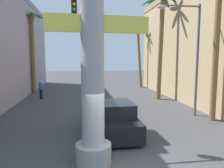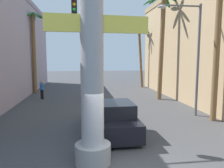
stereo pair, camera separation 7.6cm
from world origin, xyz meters
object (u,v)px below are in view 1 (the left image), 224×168
Objects in this scene: traffic_light_mast at (9,37)px; palm_tree_far_left at (32,44)px; neon_sign_pole at (92,25)px; street_lamp at (191,49)px; palm_tree_near_right at (217,27)px; pedestrian_far_left at (41,88)px; car_lead at (112,118)px; palm_tree_mid_right at (161,34)px; palm_tree_far_right at (139,49)px.

traffic_light_mast is 13.64m from palm_tree_far_left.
palm_tree_far_left reaches higher than traffic_light_mast.
neon_sign_pole is at bearing -72.24° from palm_tree_far_left.
street_lamp is 0.76× the size of palm_tree_near_right.
neon_sign_pole reaches higher than traffic_light_mast.
pedestrian_far_left is at bearing 92.99° from traffic_light_mast.
palm_tree_mid_right is at bearing 55.90° from car_lead.
palm_tree_mid_right is at bearing 40.18° from traffic_light_mast.
palm_tree_far_right is (6.79, 18.93, 0.05)m from neon_sign_pole.
car_lead is (-5.24, -2.36, -3.51)m from street_lamp.
palm_tree_far_right is 4.49× the size of pedestrian_far_left.
car_lead is 15.21m from palm_tree_far_left.
neon_sign_pole is 8.47m from palm_tree_near_right.
pedestrian_far_left is at bearing 143.72° from palm_tree_near_right.
palm_tree_far_left is (-11.99, -2.69, 0.25)m from palm_tree_far_right.
car_lead is at bearing -124.10° from palm_tree_mid_right.
neon_sign_pole is at bearing -109.74° from palm_tree_far_right.
palm_tree_far_left is at bearing 115.51° from car_lead.
palm_tree_near_right is 5.47× the size of pedestrian_far_left.
car_lead is at bearing -64.49° from palm_tree_far_left.
neon_sign_pole is 20.11m from palm_tree_far_right.
neon_sign_pole is at bearing -72.72° from pedestrian_far_left.
palm_tree_far_right is (0.47, 13.50, 0.54)m from street_lamp.
traffic_light_mast is 5.88m from car_lead.
traffic_light_mast is at bearing -139.82° from palm_tree_mid_right.
palm_tree_mid_right reaches higher than street_lamp.
palm_tree_mid_right is 1.01× the size of palm_tree_near_right.
car_lead is 7.84m from palm_tree_near_right.
palm_tree_far_left is (-6.28, 13.17, 4.30)m from car_lead.
palm_tree_far_right is at bearing 88.02° from street_lamp.
palm_tree_far_left is (-1.82, 13.51, 0.48)m from traffic_light_mast.
palm_tree_near_right is (10.63, 1.59, 0.85)m from traffic_light_mast.
neon_sign_pole is 4.35m from traffic_light_mast.
palm_tree_mid_right reaches higher than palm_tree_far_right.
street_lamp is 12.84m from pedestrian_far_left.
palm_tree_mid_right is (11.71, -5.16, 0.68)m from palm_tree_far_left.
traffic_light_mast reaches higher than car_lead.
pedestrian_far_left is at bearing 172.24° from palm_tree_mid_right.
pedestrian_far_left is at bearing 117.80° from car_lead.
neon_sign_pole is 8.35m from street_lamp.
street_lamp reaches higher than pedestrian_far_left.
palm_tree_mid_right reaches higher than car_lead.
traffic_light_mast is 0.72× the size of palm_tree_near_right.
palm_tree_far_left is 5.02× the size of pedestrian_far_left.
pedestrian_far_left is at bearing -70.66° from palm_tree_far_left.
traffic_light_mast is 3.95× the size of pedestrian_far_left.
street_lamp is 0.83× the size of palm_tree_far_left.
palm_tree_near_right is (12.45, -11.92, 0.37)m from palm_tree_far_left.
car_lead is 0.52× the size of palm_tree_near_right.
palm_tree_far_left is (-11.53, 10.81, 0.79)m from street_lamp.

